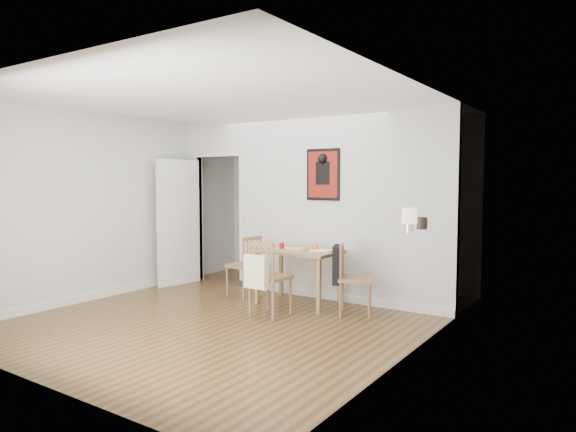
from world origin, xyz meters
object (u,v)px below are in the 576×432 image
Objects in this scene: dining_table at (299,256)px; chair_front at (270,278)px; mantel_lamp at (409,217)px; notebook at (321,250)px; chair_right at (354,278)px; chair_left at (244,266)px; red_glass at (282,246)px; ceramic_jar_b at (424,223)px; bookshelf at (263,227)px; fireplace at (417,282)px; ceramic_jar_a at (422,223)px; orange_fruit at (315,247)px.

chair_front is at bearing -89.03° from dining_table.
notebook is at bearing 147.58° from mantel_lamp.
chair_right is 1.04m from chair_front.
notebook is at bearing 14.29° from dining_table.
chair_left is 0.74m from red_glass.
ceramic_jar_b is (-0.06, 0.59, -0.10)m from mantel_lamp.
bookshelf is 3.95m from ceramic_jar_b.
chair_right is 3.73× the size of mantel_lamp.
red_glass is at bearing -169.37° from dining_table.
chair_left is at bearing 174.18° from ceramic_jar_b.
fireplace is 0.62m from ceramic_jar_a.
dining_table is 1.21× the size of chair_right.
fireplace reaches higher than notebook.
chair_right is 1.16m from red_glass.
chair_right is 1.23m from ceramic_jar_b.
chair_left is 9.07× the size of ceramic_jar_b.
mantel_lamp is at bearing -17.37° from chair_left.
ceramic_jar_a is at bearing -21.42° from orange_fruit.
chair_front is 0.86m from notebook.
fireplace reaches higher than orange_fruit.
chair_left is 2.92m from ceramic_jar_a.
bookshelf is (-0.77, 1.52, 0.41)m from chair_left.
chair_front reaches higher than red_glass.
ceramic_jar_a is at bearing -13.16° from red_glass.
orange_fruit is 0.36× the size of mantel_lamp.
bookshelf is at bearing 128.13° from chair_front.
bookshelf reaches higher than orange_fruit.
orange_fruit is at bearing 33.00° from dining_table.
bookshelf is at bearing 144.23° from orange_fruit.
chair_left is at bearing 145.39° from chair_front.
ceramic_jar_a is (1.86, 0.14, 0.75)m from chair_front.
chair_front is at bearing -68.30° from red_glass.
bookshelf is at bearing 150.56° from ceramic_jar_a.
red_glass is 0.46m from orange_fruit.
chair_left is 1.25m from notebook.
red_glass is 2.13m from ceramic_jar_b.
fireplace reaches higher than dining_table.
bookshelf is 4.12m from fireplace.
chair_front is at bearing -175.66° from ceramic_jar_a.
red_glass is at bearing 166.84° from ceramic_jar_a.
dining_table is at bearing 163.93° from ceramic_jar_a.
orange_fruit is 1.87m from ceramic_jar_a.
dining_table is at bearing 10.63° from red_glass.
chair_left is at bearing 168.23° from fireplace.
notebook is at bearing 164.93° from ceramic_jar_b.
chair_left is at bearing 170.06° from ceramic_jar_a.
chair_left reaches higher than notebook.
mantel_lamp reaches higher than ceramic_jar_b.
chair_left is 3.25× the size of notebook.
red_glass is at bearing -46.51° from bookshelf.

